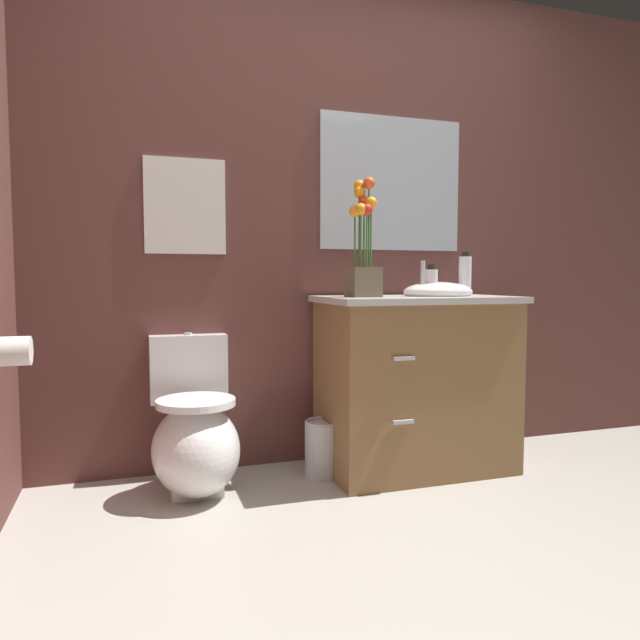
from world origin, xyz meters
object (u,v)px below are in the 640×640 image
(toilet, at_px, (195,437))
(trash_bin, at_px, (324,448))
(flower_vase, at_px, (363,253))
(soap_bottle, at_px, (465,275))
(wall_poster, at_px, (185,206))
(vanity_cabinet, at_px, (416,381))
(wall_mirror, at_px, (392,184))
(toilet_paper_roll, at_px, (15,351))
(lotion_bottle, at_px, (431,282))

(toilet, xyz_separation_m, trash_bin, (0.61, 0.01, -0.11))
(flower_vase, distance_m, soap_bottle, 0.61)
(flower_vase, height_order, wall_poster, wall_poster)
(toilet, height_order, trash_bin, toilet)
(vanity_cabinet, relative_size, wall_poster, 2.31)
(flower_vase, distance_m, wall_mirror, 0.58)
(flower_vase, distance_m, toilet_paper_roll, 1.51)
(trash_bin, height_order, toilet_paper_roll, toilet_paper_roll)
(soap_bottle, height_order, wall_mirror, wall_mirror)
(soap_bottle, xyz_separation_m, lotion_bottle, (-0.23, -0.06, -0.03))
(toilet, distance_m, wall_poster, 1.08)
(toilet, distance_m, soap_bottle, 1.56)
(lotion_bottle, height_order, wall_poster, wall_poster)
(vanity_cabinet, xyz_separation_m, lotion_bottle, (0.07, -0.01, 0.49))
(toilet, height_order, toilet_paper_roll, toilet_paper_roll)
(soap_bottle, bearing_deg, lotion_bottle, -164.50)
(soap_bottle, height_order, toilet_paper_roll, soap_bottle)
(toilet, relative_size, wall_poster, 1.53)
(soap_bottle, height_order, wall_poster, wall_poster)
(wall_poster, xyz_separation_m, wall_mirror, (1.08, 0.00, 0.16))
(flower_vase, distance_m, wall_poster, 0.87)
(wall_mirror, bearing_deg, trash_bin, -151.01)
(toilet, height_order, wall_poster, wall_poster)
(vanity_cabinet, xyz_separation_m, trash_bin, (-0.47, 0.03, -0.31))
(lotion_bottle, xyz_separation_m, trash_bin, (-0.54, 0.05, -0.79))
(trash_bin, distance_m, wall_mirror, 1.42)
(toilet, xyz_separation_m, lotion_bottle, (1.15, -0.04, 0.69))
(vanity_cabinet, height_order, toilet_paper_roll, vanity_cabinet)
(wall_mirror, bearing_deg, lotion_bottle, -76.76)
(wall_poster, xyz_separation_m, toilet_paper_roll, (-0.67, -0.46, -0.61))
(soap_bottle, relative_size, wall_mirror, 0.28)
(wall_mirror, bearing_deg, wall_poster, 180.00)
(trash_bin, bearing_deg, toilet_paper_roll, -170.91)
(wall_poster, bearing_deg, lotion_bottle, -15.04)
(vanity_cabinet, relative_size, wall_mirror, 1.30)
(flower_vase, bearing_deg, lotion_bottle, 1.02)
(wall_mirror, bearing_deg, toilet_paper_roll, -165.11)
(wall_mirror, relative_size, toilet_paper_roll, 7.27)
(toilet_paper_roll, bearing_deg, vanity_cabinet, 5.55)
(toilet, bearing_deg, vanity_cabinet, -1.40)
(toilet, bearing_deg, soap_bottle, 0.96)
(trash_bin, relative_size, toilet_paper_roll, 2.47)
(toilet, xyz_separation_m, wall_poster, (0.00, 0.27, 1.05))
(vanity_cabinet, relative_size, soap_bottle, 4.68)
(trash_bin, bearing_deg, lotion_bottle, -5.14)
(toilet, height_order, flower_vase, flower_vase)
(lotion_bottle, bearing_deg, trash_bin, 174.86)
(toilet, xyz_separation_m, wall_mirror, (1.08, 0.27, 1.21))
(vanity_cabinet, relative_size, lotion_bottle, 6.73)
(vanity_cabinet, distance_m, wall_poster, 1.40)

